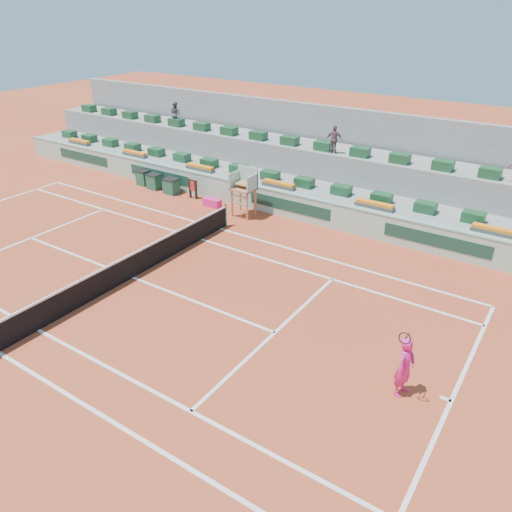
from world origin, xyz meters
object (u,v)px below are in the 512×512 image
object	(u,v)px
drink_cooler_a	(171,186)
tennis_player	(405,367)
player_bag	(212,203)
umpire_chair	(245,185)

from	to	relation	value
drink_cooler_a	tennis_player	bearing A→B (deg)	-27.61
drink_cooler_a	player_bag	bearing A→B (deg)	-5.68
player_bag	tennis_player	world-z (taller)	tennis_player
player_bag	tennis_player	size ratio (longest dim) A/B	0.42
umpire_chair	tennis_player	xyz separation A→B (m)	(10.66, -7.93, -0.65)
umpire_chair	tennis_player	world-z (taller)	umpire_chair
umpire_chair	tennis_player	bearing A→B (deg)	-36.64
drink_cooler_a	umpire_chair	bearing A→B (deg)	-3.59
player_bag	umpire_chair	distance (m)	2.45
umpire_chair	drink_cooler_a	size ratio (longest dim) A/B	2.86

